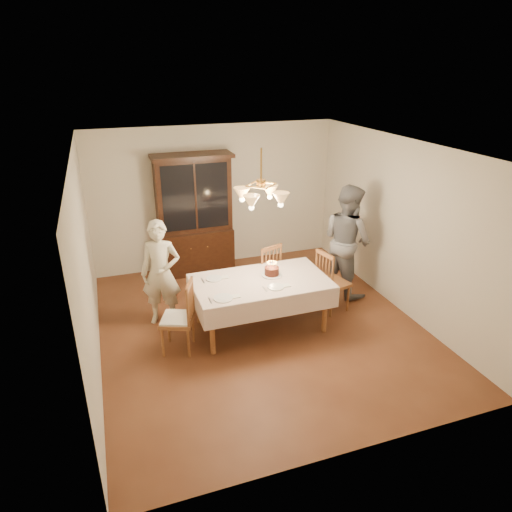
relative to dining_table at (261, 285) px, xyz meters
name	(u,v)px	position (x,y,z in m)	size (l,w,h in m)	color
ground	(260,327)	(0.00, 0.00, -0.68)	(5.00, 5.00, 0.00)	#562B18
room_shell	(261,225)	(0.00, 0.00, 0.90)	(5.00, 5.00, 5.00)	white
dining_table	(261,285)	(0.00, 0.00, 0.00)	(1.90, 1.10, 0.76)	brown
china_hutch	(195,217)	(-0.45, 2.25, 0.36)	(1.38, 0.54, 2.16)	black
chair_far_side	(264,275)	(0.33, 0.76, -0.24)	(0.56, 0.55, 1.00)	brown
chair_left_end	(178,320)	(-1.22, -0.17, -0.23)	(0.55, 0.56, 1.00)	brown
chair_right_end	(332,284)	(1.22, 0.13, -0.24)	(0.51, 0.52, 1.00)	brown
elderly_woman	(161,273)	(-1.30, 0.62, 0.11)	(0.58, 0.38, 1.58)	white
adult_in_grey	(347,240)	(1.71, 0.63, 0.24)	(0.89, 0.70, 1.84)	slate
birthday_cake	(272,272)	(0.21, 0.10, 0.13)	(0.30, 0.30, 0.21)	white
place_setting_near_left	(224,298)	(-0.63, -0.35, 0.08)	(0.41, 0.26, 0.02)	white
place_setting_near_right	(277,287)	(0.14, -0.27, 0.08)	(0.38, 0.23, 0.02)	white
place_setting_far_left	(215,278)	(-0.60, 0.25, 0.08)	(0.38, 0.23, 0.02)	white
chandelier	(261,196)	(0.00, 0.00, 1.29)	(0.62, 0.62, 0.73)	#BF8C3F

